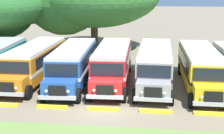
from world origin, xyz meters
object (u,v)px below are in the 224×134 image
object	(u,v)px
parked_bus_slot_1	(35,61)
parked_bus_slot_4	(155,64)
parked_bus_slot_3	(113,62)
parked_bus_slot_5	(200,66)
parked_bus_slot_2	(73,63)

from	to	relation	value
parked_bus_slot_1	parked_bus_slot_4	xyz separation A→B (m)	(9.72, 0.04, 0.00)
parked_bus_slot_3	parked_bus_slot_5	world-z (taller)	same
parked_bus_slot_5	parked_bus_slot_4	bearing A→B (deg)	-97.27
parked_bus_slot_1	parked_bus_slot_2	size ratio (longest dim) A/B	0.99
parked_bus_slot_1	parked_bus_slot_2	xyz separation A→B (m)	(3.26, -0.36, 0.00)
parked_bus_slot_1	parked_bus_slot_5	world-z (taller)	same
parked_bus_slot_3	parked_bus_slot_4	world-z (taller)	same
parked_bus_slot_2	parked_bus_slot_4	bearing A→B (deg)	90.69
parked_bus_slot_1	parked_bus_slot_3	world-z (taller)	same
parked_bus_slot_3	parked_bus_slot_5	xyz separation A→B (m)	(6.79, -0.54, 0.00)
parked_bus_slot_2	parked_bus_slot_4	xyz separation A→B (m)	(6.46, 0.40, 0.00)
parked_bus_slot_3	parked_bus_slot_5	distance (m)	6.81
parked_bus_slot_4	parked_bus_slot_1	bearing A→B (deg)	-88.35
parked_bus_slot_1	parked_bus_slot_3	size ratio (longest dim) A/B	1.00
parked_bus_slot_3	parked_bus_slot_4	size ratio (longest dim) A/B	1.00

